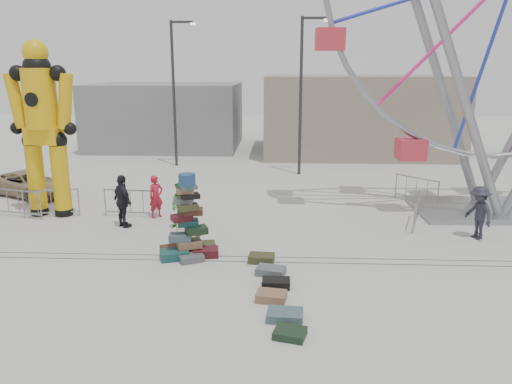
{
  "coord_description": "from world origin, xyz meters",
  "views": [
    {
      "loc": [
        1.94,
        -13.11,
        5.62
      ],
      "look_at": [
        1.2,
        2.55,
        1.63
      ],
      "focal_mm": 35.0,
      "sensor_mm": 36.0,
      "label": 1
    }
  ],
  "objects_px": {
    "steamer_trunk": "(191,229)",
    "pedestrian_red": "(156,197)",
    "lamp_post_right": "(303,88)",
    "barricade_dummy_b": "(51,203)",
    "pedestrian_black": "(123,201)",
    "pedestrian_grey": "(479,213)",
    "pedestrian_green": "(181,206)",
    "barricade_dummy_c": "(130,203)",
    "barricade_wheel_front": "(416,211)",
    "barricade_wheel_back": "(416,189)",
    "lamp_post_left": "(175,87)",
    "suitcase_tower": "(188,233)",
    "parked_suv": "(30,184)",
    "crash_test_dummy": "(43,123)",
    "barricade_dummy_a": "(19,203)"
  },
  "relations": [
    {
      "from": "lamp_post_right",
      "to": "pedestrian_black",
      "type": "bearing_deg",
      "value": -125.65
    },
    {
      "from": "pedestrian_red",
      "to": "pedestrian_grey",
      "type": "distance_m",
      "value": 11.41
    },
    {
      "from": "barricade_dummy_b",
      "to": "pedestrian_green",
      "type": "bearing_deg",
      "value": -23.85
    },
    {
      "from": "pedestrian_green",
      "to": "pedestrian_black",
      "type": "distance_m",
      "value": 2.1
    },
    {
      "from": "barricade_dummy_c",
      "to": "lamp_post_left",
      "type": "bearing_deg",
      "value": 95.28
    },
    {
      "from": "barricade_wheel_back",
      "to": "pedestrian_red",
      "type": "distance_m",
      "value": 10.77
    },
    {
      "from": "barricade_wheel_front",
      "to": "pedestrian_green",
      "type": "relative_size",
      "value": 1.2
    },
    {
      "from": "lamp_post_right",
      "to": "barricade_dummy_c",
      "type": "distance_m",
      "value": 11.29
    },
    {
      "from": "barricade_dummy_c",
      "to": "barricade_wheel_front",
      "type": "bearing_deg",
      "value": 1.21
    },
    {
      "from": "steamer_trunk",
      "to": "pedestrian_red",
      "type": "bearing_deg",
      "value": 159.02
    },
    {
      "from": "barricade_dummy_c",
      "to": "barricade_wheel_back",
      "type": "xyz_separation_m",
      "value": [
        11.42,
        2.68,
        0.0
      ]
    },
    {
      "from": "pedestrian_red",
      "to": "pedestrian_grey",
      "type": "xyz_separation_m",
      "value": [
        11.26,
        -1.84,
        0.08
      ]
    },
    {
      "from": "barricade_wheel_front",
      "to": "pedestrian_green",
      "type": "xyz_separation_m",
      "value": [
        -8.38,
        -0.75,
        0.28
      ]
    },
    {
      "from": "suitcase_tower",
      "to": "steamer_trunk",
      "type": "relative_size",
      "value": 3.03
    },
    {
      "from": "pedestrian_grey",
      "to": "barricade_dummy_c",
      "type": "bearing_deg",
      "value": -117.29
    },
    {
      "from": "barricade_wheel_back",
      "to": "pedestrian_black",
      "type": "distance_m",
      "value": 11.97
    },
    {
      "from": "suitcase_tower",
      "to": "crash_test_dummy",
      "type": "xyz_separation_m",
      "value": [
        -6.05,
        3.95,
        2.84
      ]
    },
    {
      "from": "suitcase_tower",
      "to": "barricade_dummy_b",
      "type": "bearing_deg",
      "value": 131.9
    },
    {
      "from": "pedestrian_black",
      "to": "barricade_dummy_c",
      "type": "bearing_deg",
      "value": -40.09
    },
    {
      "from": "barricade_dummy_b",
      "to": "parked_suv",
      "type": "xyz_separation_m",
      "value": [
        -2.38,
        3.11,
        -0.01
      ]
    },
    {
      "from": "lamp_post_right",
      "to": "pedestrian_grey",
      "type": "xyz_separation_m",
      "value": [
        5.47,
        -9.96,
        -3.59
      ]
    },
    {
      "from": "lamp_post_left",
      "to": "barricade_dummy_c",
      "type": "distance_m",
      "value": 10.86
    },
    {
      "from": "crash_test_dummy",
      "to": "barricade_dummy_a",
      "type": "xyz_separation_m",
      "value": [
        -1.08,
        -0.38,
        -3.0
      ]
    },
    {
      "from": "steamer_trunk",
      "to": "pedestrian_grey",
      "type": "xyz_separation_m",
      "value": [
        9.63,
        0.04,
        0.7
      ]
    },
    {
      "from": "barricade_dummy_a",
      "to": "pedestrian_green",
      "type": "relative_size",
      "value": 1.2
    },
    {
      "from": "crash_test_dummy",
      "to": "barricade_dummy_a",
      "type": "bearing_deg",
      "value": -156.38
    },
    {
      "from": "barricade_dummy_b",
      "to": "pedestrian_red",
      "type": "distance_m",
      "value": 4.01
    },
    {
      "from": "barricade_wheel_front",
      "to": "parked_suv",
      "type": "xyz_separation_m",
      "value": [
        -15.97,
        3.49,
        -0.01
      ]
    },
    {
      "from": "crash_test_dummy",
      "to": "pedestrian_grey",
      "type": "distance_m",
      "value": 15.75
    },
    {
      "from": "steamer_trunk",
      "to": "lamp_post_left",
      "type": "bearing_deg",
      "value": 131.47
    },
    {
      "from": "suitcase_tower",
      "to": "barricade_dummy_c",
      "type": "distance_m",
      "value": 4.81
    },
    {
      "from": "lamp_post_left",
      "to": "pedestrian_grey",
      "type": "height_order",
      "value": "lamp_post_left"
    },
    {
      "from": "pedestrian_grey",
      "to": "parked_suv",
      "type": "relative_size",
      "value": 0.46
    },
    {
      "from": "barricade_dummy_c",
      "to": "pedestrian_green",
      "type": "bearing_deg",
      "value": -25.99
    },
    {
      "from": "barricade_wheel_back",
      "to": "parked_suv",
      "type": "height_order",
      "value": "barricade_wheel_back"
    },
    {
      "from": "barricade_dummy_a",
      "to": "pedestrian_black",
      "type": "xyz_separation_m",
      "value": [
        4.32,
        -0.94,
        0.4
      ]
    },
    {
      "from": "barricade_wheel_front",
      "to": "pedestrian_black",
      "type": "xyz_separation_m",
      "value": [
        -10.48,
        -0.67,
        0.4
      ]
    },
    {
      "from": "pedestrian_black",
      "to": "pedestrian_green",
      "type": "bearing_deg",
      "value": -137.02
    },
    {
      "from": "pedestrian_grey",
      "to": "parked_suv",
      "type": "xyz_separation_m",
      "value": [
        -17.64,
        4.8,
        -0.35
      ]
    },
    {
      "from": "barricade_dummy_a",
      "to": "barricade_dummy_c",
      "type": "bearing_deg",
      "value": 17.73
    },
    {
      "from": "barricade_wheel_back",
      "to": "parked_suv",
      "type": "bearing_deg",
      "value": -134.42
    },
    {
      "from": "lamp_post_right",
      "to": "barricade_dummy_b",
      "type": "xyz_separation_m",
      "value": [
        -9.79,
        -8.27,
        -3.93
      ]
    },
    {
      "from": "barricade_dummy_a",
      "to": "parked_suv",
      "type": "height_order",
      "value": "barricade_dummy_a"
    },
    {
      "from": "barricade_dummy_c",
      "to": "pedestrian_black",
      "type": "relative_size",
      "value": 1.05
    },
    {
      "from": "barricade_wheel_back",
      "to": "pedestrian_red",
      "type": "relative_size",
      "value": 1.23
    },
    {
      "from": "suitcase_tower",
      "to": "barricade_wheel_front",
      "type": "height_order",
      "value": "suitcase_tower"
    },
    {
      "from": "pedestrian_black",
      "to": "pedestrian_grey",
      "type": "relative_size",
      "value": 1.06
    },
    {
      "from": "lamp_post_right",
      "to": "barricade_dummy_b",
      "type": "height_order",
      "value": "lamp_post_right"
    },
    {
      "from": "barricade_dummy_c",
      "to": "pedestrian_grey",
      "type": "height_order",
      "value": "pedestrian_grey"
    },
    {
      "from": "lamp_post_right",
      "to": "steamer_trunk",
      "type": "bearing_deg",
      "value": -112.6
    }
  ]
}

